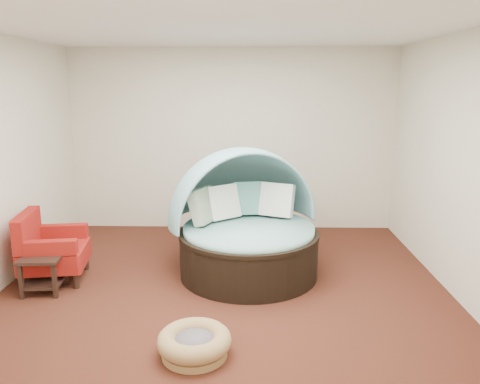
{
  "coord_description": "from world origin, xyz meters",
  "views": [
    {
      "loc": [
        0.29,
        -4.74,
        2.26
      ],
      "look_at": [
        0.16,
        0.6,
        1.02
      ],
      "focal_mm": 35.0,
      "sensor_mm": 36.0,
      "label": 1
    }
  ],
  "objects_px": {
    "canopy_daybed": "(246,216)",
    "red_armchair": "(50,249)",
    "pet_basket": "(194,343)",
    "side_table": "(43,268)"
  },
  "relations": [
    {
      "from": "canopy_daybed",
      "to": "red_armchair",
      "type": "relative_size",
      "value": 2.67
    },
    {
      "from": "pet_basket",
      "to": "red_armchair",
      "type": "relative_size",
      "value": 0.85
    },
    {
      "from": "red_armchair",
      "to": "side_table",
      "type": "xyz_separation_m",
      "value": [
        0.05,
        -0.32,
        -0.11
      ]
    },
    {
      "from": "canopy_daybed",
      "to": "side_table",
      "type": "relative_size",
      "value": 4.66
    },
    {
      "from": "canopy_daybed",
      "to": "pet_basket",
      "type": "xyz_separation_m",
      "value": [
        -0.41,
        -1.85,
        -0.59
      ]
    },
    {
      "from": "canopy_daybed",
      "to": "pet_basket",
      "type": "height_order",
      "value": "canopy_daybed"
    },
    {
      "from": "canopy_daybed",
      "to": "pet_basket",
      "type": "relative_size",
      "value": 3.14
    },
    {
      "from": "side_table",
      "to": "pet_basket",
      "type": "bearing_deg",
      "value": -33.86
    },
    {
      "from": "pet_basket",
      "to": "side_table",
      "type": "xyz_separation_m",
      "value": [
        -1.82,
        1.22,
        0.16
      ]
    },
    {
      "from": "canopy_daybed",
      "to": "side_table",
      "type": "height_order",
      "value": "canopy_daybed"
    }
  ]
}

